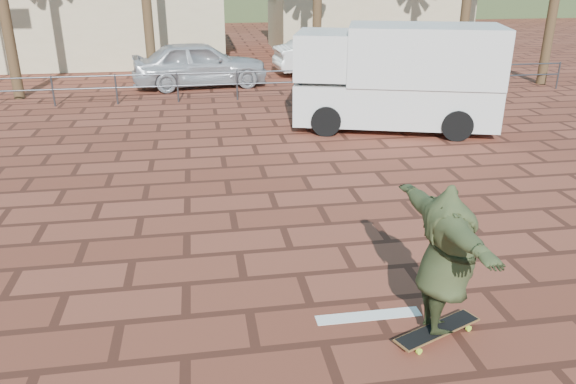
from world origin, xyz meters
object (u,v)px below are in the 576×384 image
object	(u,v)px
longboard	(438,330)
skateboarder	(446,260)
campervan	(397,75)
car_silver	(200,64)
car_white	(332,55)

from	to	relation	value
longboard	skateboarder	world-z (taller)	skateboarder
longboard	skateboarder	distance (m)	0.97
campervan	longboard	bearing A→B (deg)	-89.12
longboard	car_silver	distance (m)	16.59
longboard	campervan	world-z (taller)	campervan
longboard	campervan	xyz separation A→B (m)	(2.72, 9.45, 1.39)
campervan	car_white	xyz separation A→B (m)	(0.26, 8.81, -0.69)
campervan	car_silver	size ratio (longest dim) A/B	1.17
longboard	car_white	bearing A→B (deg)	57.93
skateboarder	car_white	bearing A→B (deg)	-11.90
skateboarder	campervan	distance (m)	9.85
longboard	skateboarder	xyz separation A→B (m)	(0.00, -0.00, 0.97)
car_white	skateboarder	bearing A→B (deg)	165.45
skateboarder	car_silver	xyz separation A→B (m)	(-2.60, 16.36, -0.21)
skateboarder	campervan	bearing A→B (deg)	-18.71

